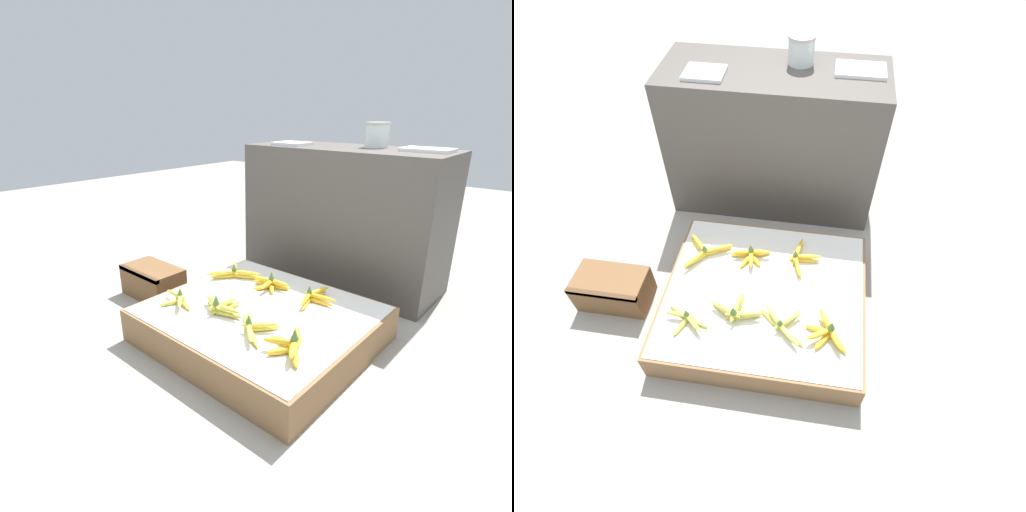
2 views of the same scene
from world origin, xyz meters
TOP-DOWN VIEW (x-y plane):
  - ground_plane at (0.00, 0.00)m, footprint 10.00×10.00m
  - display_platform at (0.00, 0.00)m, footprint 0.99×0.88m
  - back_vendor_table at (-0.09, 0.91)m, footprint 1.20×0.50m
  - wooden_crate at (-0.79, -0.05)m, footprint 0.36×0.21m
  - banana_bunch_front_left at (-0.33, -0.22)m, footprint 0.22×0.17m
  - banana_bunch_front_midleft at (-0.11, -0.15)m, footprint 0.26×0.18m
  - banana_bunch_front_midright at (0.11, -0.18)m, footprint 0.24×0.21m
  - banana_bunch_front_right at (0.32, -0.20)m, footprint 0.20×0.21m
  - banana_bunch_middle_left at (-0.35, 0.19)m, footprint 0.25×0.25m
  - banana_bunch_middle_midleft at (-0.10, 0.20)m, footprint 0.22×0.15m
  - banana_bunch_middle_midright at (0.15, 0.22)m, footprint 0.17×0.26m
  - glass_jar at (0.04, 1.00)m, footprint 0.14×0.14m
  - foam_tray_white at (0.35, 0.95)m, footprint 0.26×0.17m
  - foam_tray_dark at (-0.43, 0.80)m, footprint 0.20×0.17m

SIDE VIEW (x-z plane):
  - ground_plane at x=0.00m, z-range 0.00..0.00m
  - display_platform at x=0.00m, z-range 0.00..0.17m
  - wooden_crate at x=-0.79m, z-range 0.00..0.18m
  - banana_bunch_front_left at x=-0.33m, z-range 0.15..0.23m
  - banana_bunch_middle_midright at x=0.15m, z-range 0.15..0.23m
  - banana_bunch_front_midright at x=0.11m, z-range 0.15..0.23m
  - banana_bunch_middle_left at x=-0.35m, z-range 0.15..0.24m
  - banana_bunch_middle_midleft at x=-0.10m, z-range 0.15..0.24m
  - banana_bunch_front_midleft at x=-0.11m, z-range 0.15..0.24m
  - banana_bunch_front_right at x=0.32m, z-range 0.15..0.25m
  - back_vendor_table at x=-0.09m, z-range 0.00..0.84m
  - foam_tray_white at x=0.35m, z-range 0.84..0.85m
  - foam_tray_dark at x=-0.43m, z-range 0.84..0.85m
  - glass_jar at x=0.04m, z-range 0.84..0.98m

